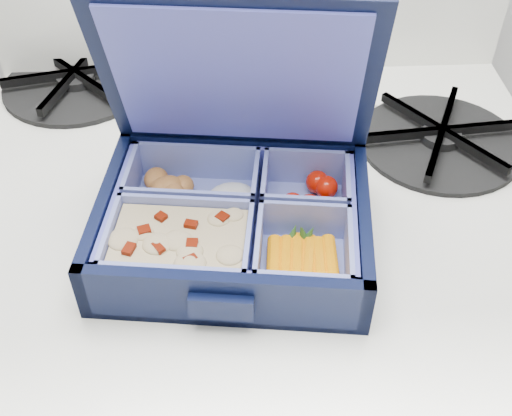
{
  "coord_description": "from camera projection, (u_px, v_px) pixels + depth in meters",
  "views": [
    {
      "loc": [
        0.53,
        1.22,
        1.34
      ],
      "look_at": [
        0.56,
        1.63,
        0.95
      ],
      "focal_mm": 45.0,
      "sensor_mm": 36.0,
      "label": 1
    }
  ],
  "objects": [
    {
      "name": "bento_box",
      "position": [
        234.0,
        223.0,
        0.56
      ],
      "size": [
        0.25,
        0.21,
        0.06
      ],
      "primitive_type": null,
      "rotation": [
        0.0,
        0.0,
        -0.13
      ],
      "color": "black",
      "rests_on": "stove"
    },
    {
      "name": "burner_grate",
      "position": [
        441.0,
        135.0,
        0.68
      ],
      "size": [
        0.19,
        0.19,
        0.02
      ],
      "primitive_type": "cylinder",
      "rotation": [
        0.0,
        0.0,
        0.1
      ],
      "color": "black",
      "rests_on": "stove"
    },
    {
      "name": "burner_grate_rear",
      "position": [
        76.0,
        79.0,
        0.77
      ],
      "size": [
        0.21,
        0.21,
        0.02
      ],
      "primitive_type": "cylinder",
      "rotation": [
        0.0,
        0.0,
        0.22
      ],
      "color": "black",
      "rests_on": "stove"
    },
    {
      "name": "fork",
      "position": [
        317.0,
        149.0,
        0.68
      ],
      "size": [
        0.16,
        0.14,
        0.01
      ],
      "primitive_type": null,
      "rotation": [
        0.0,
        0.0,
        -0.91
      ],
      "color": "#B6B6B6",
      "rests_on": "stove"
    }
  ]
}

